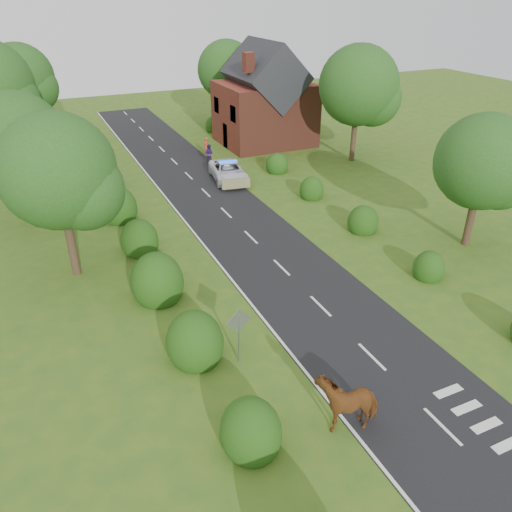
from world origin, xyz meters
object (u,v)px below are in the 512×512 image
pedestrian_red (206,146)px  pedestrian_purple (209,154)px  road_sign (239,328)px  police_van (228,171)px  cow (347,402)px

pedestrian_red → pedestrian_purple: pedestrian_purple is taller
road_sign → police_van: bearing=69.3°
cow → pedestrian_purple: 29.26m
cow → road_sign: bearing=-143.5°
road_sign → pedestrian_purple: size_ratio=1.56×
pedestrian_red → road_sign: bearing=40.8°
police_van → pedestrian_red: 6.80m
police_van → pedestrian_purple: size_ratio=3.32×
road_sign → pedestrian_red: size_ratio=1.58×
police_van → pedestrian_red: size_ratio=3.36×
road_sign → cow: 4.91m
police_van → pedestrian_red: bearing=93.7°
road_sign → pedestrian_purple: (7.59, 24.40, -0.84)m
road_sign → police_van: size_ratio=0.47×
cow → police_van: size_ratio=0.45×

